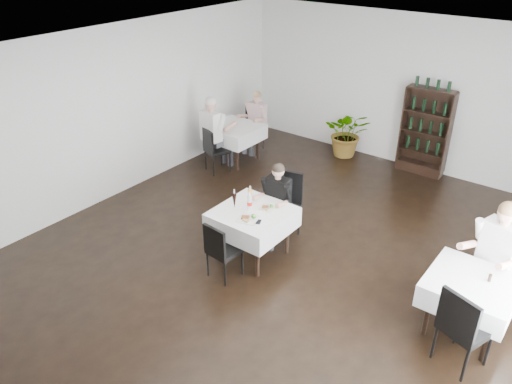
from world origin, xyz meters
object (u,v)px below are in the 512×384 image
main_table (253,220)px  potted_tree (348,133)px  wine_shelf (425,132)px  diner_main (275,198)px

main_table → potted_tree: size_ratio=1.01×
wine_shelf → potted_tree: (-1.56, -0.16, -0.34)m
main_table → potted_tree: (-0.66, 4.15, -0.11)m
wine_shelf → main_table: bearing=-101.8°
wine_shelf → diner_main: 3.88m
main_table → potted_tree: potted_tree is taller
diner_main → wine_shelf: bearing=76.9°
diner_main → potted_tree: bearing=100.7°
potted_tree → diner_main: bearing=-79.3°
diner_main → main_table: bearing=-92.3°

